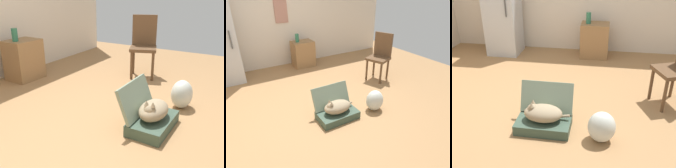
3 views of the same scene
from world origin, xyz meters
The scene contains 8 objects.
ground_plane centered at (0.00, 0.00, 0.00)m, with size 7.68×7.68×0.00m, color #9E7247.
suitcase_base centered at (0.14, -0.57, 0.06)m, with size 0.62×0.38×0.12m, color #384C3D.
suitcase_lid centered at (0.14, -0.37, 0.30)m, with size 0.62×0.38×0.04m, color gray.
cat centered at (0.14, -0.57, 0.22)m, with size 0.52×0.28×0.24m.
plastic_bag_white centered at (0.81, -0.68, 0.18)m, with size 0.30×0.26×0.35m, color silver.
refrigerator centered at (-1.18, 1.80, 0.87)m, with size 0.59×0.60×1.75m.
side_table centered at (0.58, 1.85, 0.32)m, with size 0.52×0.41×0.64m, color olive.
vase_tall centered at (0.45, 1.84, 0.74)m, with size 0.09×0.09×0.20m, color #2D7051.
Camera 3 is at (0.77, -3.00, 1.87)m, focal length 42.33 mm.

